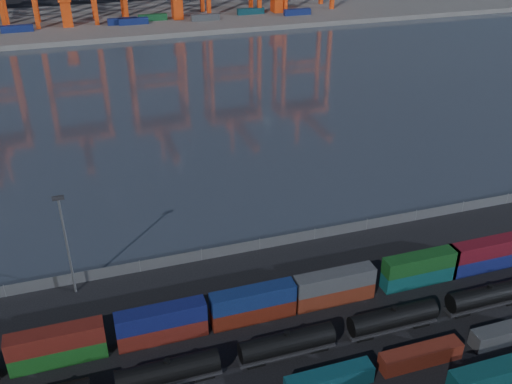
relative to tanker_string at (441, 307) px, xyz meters
name	(u,v)px	position (x,y,z in m)	size (l,w,h in m)	color
ground	(329,368)	(-18.94, -3.81, -2.03)	(700.00, 700.00, 0.00)	black
harbor_water	(174,100)	(-18.94, 101.19, -2.02)	(700.00, 700.00, 0.00)	#2C3540
far_quay	(128,19)	(-18.94, 206.19, -1.03)	(700.00, 70.00, 2.00)	#514F4C
container_row_mid	(316,382)	(-21.95, -6.54, -0.54)	(140.07, 2.28, 4.85)	#424648
container_row_north	(267,303)	(-23.12, 8.07, 0.21)	(142.44, 2.46, 5.24)	navy
tanker_string	(441,307)	(0.00, 0.00, 0.00)	(121.64, 2.82, 4.04)	black
waterfront_fence	(260,244)	(-18.94, 24.19, -1.02)	(160.12, 0.12, 2.20)	#595B5E
yard_light_mast	(66,240)	(-48.94, 22.19, 7.27)	(1.60, 0.40, 16.60)	slate
quay_containers	(104,23)	(-29.93, 191.65, 1.27)	(172.58, 10.99, 2.60)	navy
straddle_carriers	(123,8)	(-21.44, 196.19, 5.79)	(140.00, 7.00, 11.10)	#F04310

